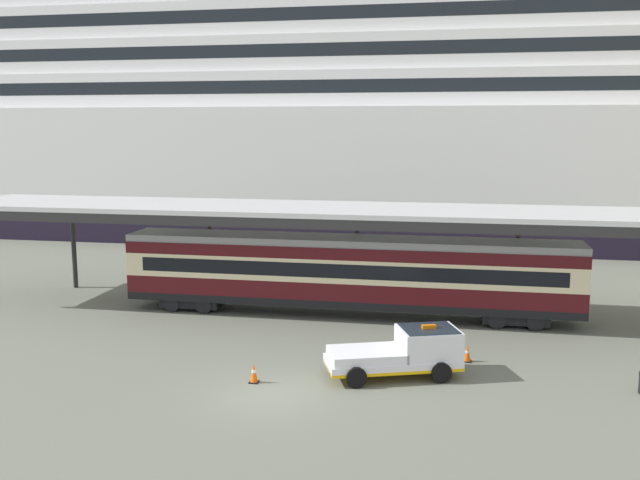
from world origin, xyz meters
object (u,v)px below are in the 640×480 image
at_px(cruise_ship, 405,95).
at_px(traffic_cone_near, 254,373).
at_px(train_carriage, 348,272).
at_px(service_truck, 405,351).
at_px(traffic_cone_mid, 467,353).

height_order(cruise_ship, traffic_cone_near, cruise_ship).
relative_size(train_carriage, traffic_cone_near, 29.51).
relative_size(train_carriage, service_truck, 4.18).
relative_size(cruise_ship, traffic_cone_mid, 223.86).
height_order(cruise_ship, service_truck, cruise_ship).
height_order(service_truck, traffic_cone_near, service_truck).
bearing_deg(traffic_cone_near, train_carriage, 78.91).
bearing_deg(traffic_cone_mid, train_carriage, 133.54).
distance_m(traffic_cone_near, traffic_cone_mid, 9.05).
height_order(cruise_ship, train_carriage, cruise_ship).
distance_m(service_truck, traffic_cone_near, 5.99).
bearing_deg(traffic_cone_mid, cruise_ship, 98.32).
height_order(service_truck, traffic_cone_mid, service_truck).
relative_size(train_carriage, traffic_cone_mid, 31.81).
bearing_deg(train_carriage, traffic_cone_mid, -46.46).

